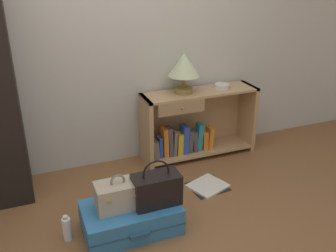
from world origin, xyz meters
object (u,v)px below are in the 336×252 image
Objects in this scene: table_lamp at (184,66)px; suitcase_large at (131,217)px; bookshelf at (194,126)px; open_book_on_floor at (208,186)px; handbag at (156,189)px; train_case at (119,195)px; bowl at (222,86)px; bottle at (67,229)px.

suitcase_large is (-0.80, -0.90, -0.83)m from table_lamp.
bookshelf reaches higher than open_book_on_floor.
handbag is (0.19, -0.04, 0.22)m from suitcase_large.
bookshelf is at bearing 51.95° from handbag.
table_lamp reaches higher than train_case.
train_case is 0.27m from handbag.
open_book_on_floor is (0.78, 0.30, -0.09)m from suitcase_large.
suitcase_large is (-0.92, -0.89, -0.22)m from bookshelf.
bookshelf is at bearing 177.23° from bowl.
table_lamp is at bearing 56.62° from handbag.
bowl reaches higher than handbag.
table_lamp reaches higher than open_book_on_floor.
table_lamp is 0.46m from bowl.
suitcase_large is 0.29m from handbag.
open_book_on_floor is at bearing -102.83° from bookshelf.
bowl reaches higher than suitcase_large.
table_lamp is at bearing 177.72° from bowl.
handbag is 1.74× the size of bottle.
bookshelf is at bearing -1.07° from table_lamp.
bottle is at bearing 173.44° from suitcase_large.
bowl is at bearing 34.19° from train_case.
bowl is 0.71× the size of bottle.
bottle is at bearing -148.36° from bookshelf.
suitcase_large is (-1.20, -0.88, -0.60)m from bowl.
train_case is (-1.00, -0.88, -0.01)m from bookshelf.
suitcase_large is at bearing -135.72° from bookshelf.
bottle is 0.53× the size of open_book_on_floor.
table_lamp is 1.87× the size of bottle.
handbag is (-1.01, -0.92, -0.37)m from bowl.
handbag is 0.75m from open_book_on_floor.
handbag is at bearing -11.04° from train_case.
handbag is (-0.73, -0.93, 0.01)m from bookshelf.
bowl is 1.42m from handbag.
bottle is at bearing -168.80° from open_book_on_floor.
bowl is at bearing 26.66° from bottle.
bottle reaches higher than open_book_on_floor.
handbag is (-0.62, -0.94, -0.60)m from table_lamp.
bowl is (0.28, -0.01, 0.38)m from bookshelf.
bottle is at bearing 171.87° from handbag.
bowl is at bearing 54.36° from open_book_on_floor.
table_lamp is 1.27m from handbag.
bookshelf reaches higher than handbag.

